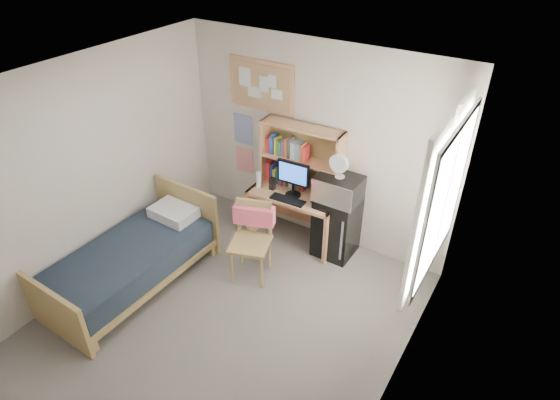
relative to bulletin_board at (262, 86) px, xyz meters
The scene contains 25 objects.
floor 2.95m from the bulletin_board, 69.48° to the right, with size 3.60×4.20×0.02m, color slate.
ceiling 2.33m from the bulletin_board, 69.48° to the right, with size 3.60×4.20×0.02m, color white.
wall_back 1.00m from the bulletin_board, ahead, with size 3.60×0.04×2.60m, color beige.
wall_left 2.40m from the bulletin_board, 116.08° to the right, with size 0.04×4.20×2.60m, color beige.
wall_right 3.37m from the bulletin_board, 38.93° to the right, with size 0.04×4.20×2.60m, color beige.
window_unit 2.70m from the bulletin_board, 19.26° to the right, with size 0.10×1.40×1.70m, color white.
curtain_left 2.83m from the bulletin_board, 27.19° to the right, with size 0.04×0.55×1.70m, color white.
curtain_right 2.57m from the bulletin_board, 10.96° to the right, with size 0.04×0.55×1.70m, color white.
bulletin_board is the anchor object (origin of this frame).
poster_wave 0.74m from the bulletin_board, behind, with size 0.30×0.01×0.42m, color #283EA2.
poster_japan 1.18m from the bulletin_board, behind, with size 0.28×0.01×0.36m, color red.
desk 1.73m from the bulletin_board, 23.34° to the right, with size 1.16×0.58×0.72m, color tan.
desk_chair 1.96m from the bulletin_board, 63.20° to the right, with size 0.49×0.49×0.98m, color tan.
mini_fridge 1.98m from the bulletin_board, 11.03° to the right, with size 0.48×0.48×0.82m, color black.
bed 2.68m from the bulletin_board, 103.69° to the right, with size 0.96×1.92×0.53m, color #1A232F.
hutch 1.03m from the bulletin_board, 12.04° to the right, with size 1.06×0.27×0.87m, color tan.
monitor 1.24m from the bulletin_board, 27.37° to the right, with size 0.43×0.03×0.46m, color black.
keyboard 1.46m from the bulletin_board, 35.60° to the right, with size 0.45×0.14×0.02m, color black.
speaker_left 1.23m from the bulletin_board, 43.74° to the right, with size 0.07×0.07×0.17m, color black.
speaker_right 1.52m from the bulletin_board, 19.10° to the right, with size 0.08×0.08×0.19m, color black.
water_bottle 1.18m from the bulletin_board, 63.68° to the right, with size 0.06×0.06×0.22m, color white.
hoodie 1.63m from the bulletin_board, 61.82° to the right, with size 0.49×0.15×0.23m, color #F65D78.
microwave 1.60m from the bulletin_board, 11.90° to the right, with size 0.52×0.40×0.30m, color silver.
desk_fan 1.45m from the bulletin_board, 11.90° to the right, with size 0.23×0.23×0.29m, color white.
pillow 1.92m from the bulletin_board, 110.16° to the right, with size 0.55×0.38×0.13m, color white.
Camera 1 is at (2.39, -2.57, 3.90)m, focal length 30.00 mm.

